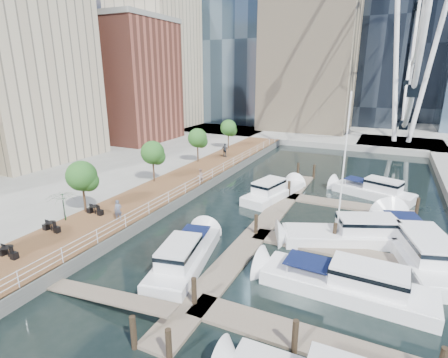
% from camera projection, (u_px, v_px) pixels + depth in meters
% --- Properties ---
extents(ground, '(520.00, 520.00, 0.00)m').
position_uv_depth(ground, '(170.00, 276.00, 22.80)').
color(ground, black).
rests_on(ground, ground).
extents(boardwalk, '(6.00, 60.00, 1.00)m').
position_uv_depth(boardwalk, '(177.00, 186.00, 39.31)').
color(boardwalk, brown).
rests_on(boardwalk, ground).
extents(seawall, '(0.25, 60.00, 1.00)m').
position_uv_depth(seawall, '(201.00, 189.00, 38.08)').
color(seawall, '#595954').
rests_on(seawall, ground).
extents(land_inland, '(48.00, 90.00, 1.00)m').
position_uv_depth(land_inland, '(19.00, 161.00, 50.35)').
color(land_inland, gray).
rests_on(land_inland, ground).
extents(land_far, '(200.00, 114.00, 1.00)m').
position_uv_depth(land_far, '(350.00, 113.00, 110.84)').
color(land_far, gray).
rests_on(land_far, ground).
extents(pier, '(14.00, 12.00, 1.00)m').
position_uv_depth(pier, '(401.00, 145.00, 61.89)').
color(pier, gray).
rests_on(pier, ground).
extents(railing, '(0.10, 60.00, 1.05)m').
position_uv_depth(railing, '(200.00, 180.00, 37.82)').
color(railing, white).
rests_on(railing, boardwalk).
extents(floating_docks, '(16.00, 34.00, 2.60)m').
position_uv_depth(floating_docks, '(323.00, 231.00, 28.03)').
color(floating_docks, '#6D6051').
rests_on(floating_docks, ground).
extents(midrise_condos, '(19.00, 67.00, 28.00)m').
position_uv_depth(midrise_condos, '(84.00, 68.00, 55.81)').
color(midrise_condos, '#BCAD8E').
rests_on(midrise_condos, ground).
extents(street_trees, '(2.60, 42.60, 4.60)m').
position_uv_depth(street_trees, '(153.00, 153.00, 38.32)').
color(street_trees, '#3F2B1C').
rests_on(street_trees, ground).
extents(cafe_tables, '(2.50, 13.70, 0.74)m').
position_uv_depth(cafe_tables, '(31.00, 238.00, 24.93)').
color(cafe_tables, black).
rests_on(cafe_tables, ground).
extents(yacht_foreground, '(10.97, 3.34, 2.15)m').
position_uv_depth(yacht_foreground, '(344.00, 293.00, 20.97)').
color(yacht_foreground, white).
rests_on(yacht_foreground, ground).
extents(pedestrian_near, '(0.75, 0.67, 1.71)m').
position_uv_depth(pedestrian_near, '(118.00, 210.00, 28.76)').
color(pedestrian_near, '#4D5467').
rests_on(pedestrian_near, boardwalk).
extents(pedestrian_mid, '(0.87, 0.94, 1.56)m').
position_uv_depth(pedestrian_mid, '(200.00, 176.00, 38.61)').
color(pedestrian_mid, gray).
rests_on(pedestrian_mid, boardwalk).
extents(pedestrian_far, '(1.18, 0.55, 1.97)m').
position_uv_depth(pedestrian_far, '(225.00, 150.00, 50.41)').
color(pedestrian_far, '#373C45').
rests_on(pedestrian_far, boardwalk).
extents(moored_yachts, '(20.31, 31.26, 11.50)m').
position_uv_depth(moored_yachts, '(339.00, 242.00, 27.38)').
color(moored_yachts, white).
rests_on(moored_yachts, ground).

